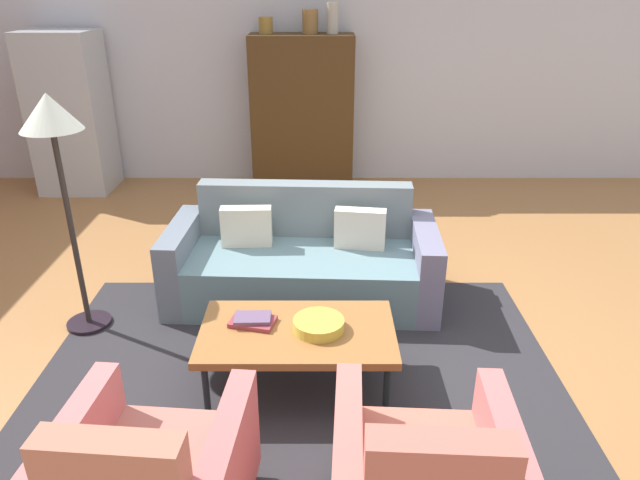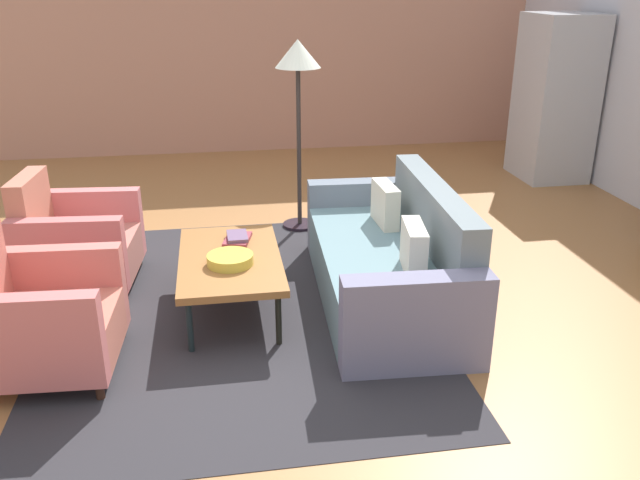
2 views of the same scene
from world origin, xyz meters
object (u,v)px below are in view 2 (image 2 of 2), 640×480
(coffee_table, at_px, (230,261))
(refrigerator, at_px, (555,98))
(armchair_left, at_px, (72,243))
(couch, at_px, (395,262))
(floor_lamp, at_px, (298,72))
(book_stack, at_px, (237,238))
(fruit_bowl, at_px, (230,260))
(armchair_right, at_px, (35,320))

(coffee_table, relative_size, refrigerator, 0.65)
(armchair_left, height_order, refrigerator, refrigerator)
(couch, xyz_separation_m, refrigerator, (-2.80, 2.63, 0.64))
(armchair_left, relative_size, floor_lamp, 0.51)
(coffee_table, distance_m, armchair_left, 1.31)
(refrigerator, bearing_deg, couch, -43.19)
(armchair_left, distance_m, book_stack, 1.28)
(fruit_bowl, distance_m, book_stack, 0.42)
(floor_lamp, bearing_deg, armchair_right, -40.42)
(armchair_right, xyz_separation_m, book_stack, (-0.88, 1.23, 0.09))
(armchair_left, height_order, book_stack, armchair_left)
(armchair_left, xyz_separation_m, armchair_right, (1.20, -0.00, 0.00))
(coffee_table, height_order, floor_lamp, floor_lamp)
(couch, distance_m, refrigerator, 3.90)
(couch, height_order, floor_lamp, floor_lamp)
(couch, distance_m, armchair_left, 2.43)
(armchair_left, distance_m, floor_lamp, 2.38)
(coffee_table, bearing_deg, refrigerator, 126.25)
(book_stack, xyz_separation_m, floor_lamp, (-1.32, 0.63, 1.01))
(couch, relative_size, armchair_right, 2.43)
(couch, distance_m, book_stack, 1.16)
(fruit_bowl, bearing_deg, armchair_left, -122.29)
(book_stack, distance_m, refrigerator, 4.55)
(couch, relative_size, armchair_left, 2.43)
(armchair_left, xyz_separation_m, floor_lamp, (-0.99, 1.87, 1.10))
(floor_lamp, bearing_deg, fruit_bowl, -22.10)
(floor_lamp, bearing_deg, armchair_left, -62.05)
(book_stack, distance_m, floor_lamp, 1.78)
(refrigerator, xyz_separation_m, floor_lamp, (1.20, -3.12, 0.52))
(couch, relative_size, fruit_bowl, 6.82)
(couch, bearing_deg, book_stack, 78.49)
(armchair_left, bearing_deg, couch, 80.31)
(coffee_table, xyz_separation_m, book_stack, (-0.28, 0.07, 0.06))
(coffee_table, distance_m, refrigerator, 4.77)
(refrigerator, bearing_deg, fruit_bowl, -52.49)
(couch, xyz_separation_m, book_stack, (-0.28, -1.12, 0.15))
(book_stack, bearing_deg, couch, 75.75)
(book_stack, height_order, refrigerator, refrigerator)
(couch, relative_size, floor_lamp, 1.24)
(coffee_table, distance_m, armchair_right, 1.31)
(couch, height_order, refrigerator, refrigerator)
(couch, relative_size, book_stack, 6.99)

